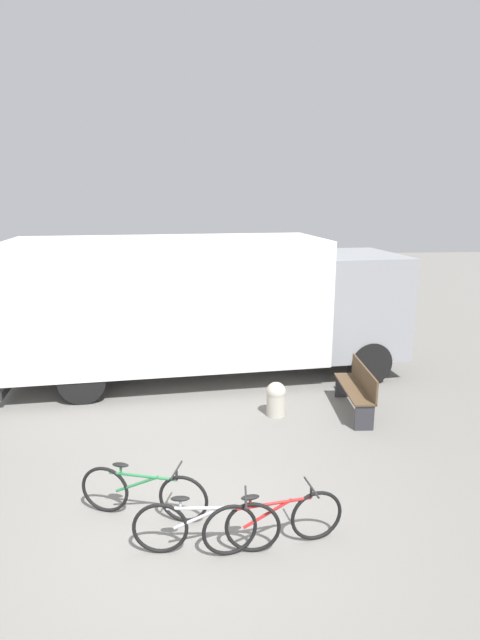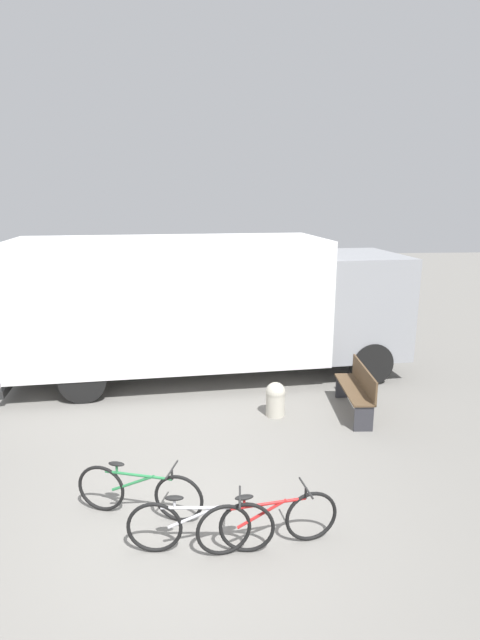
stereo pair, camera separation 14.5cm
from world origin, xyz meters
TOP-DOWN VIEW (x-y plane):
  - ground_plane at (0.00, 0.00)m, footprint 60.00×60.00m
  - delivery_truck at (0.32, 5.69)m, footprint 8.87×3.32m
  - park_bench at (3.12, 3.37)m, footprint 0.48×1.64m
  - bicycle_near at (-0.63, 0.47)m, footprint 1.66×0.60m
  - bicycle_middle at (0.16, -0.27)m, footprint 1.72×0.44m
  - bicycle_far at (0.96, -0.25)m, footprint 1.70×0.46m
  - bollard_near_bench at (1.56, 3.37)m, footprint 0.37×0.37m

SIDE VIEW (x-z plane):
  - ground_plane at x=0.00m, z-range 0.00..0.00m
  - bollard_near_bench at x=1.56m, z-range 0.02..0.67m
  - bicycle_near at x=-0.63m, z-range -0.02..0.72m
  - bicycle_middle at x=0.16m, z-range -0.02..0.72m
  - bicycle_far at x=0.96m, z-range -0.02..0.72m
  - park_bench at x=3.12m, z-range 0.05..0.97m
  - delivery_truck at x=0.32m, z-range 0.17..3.32m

